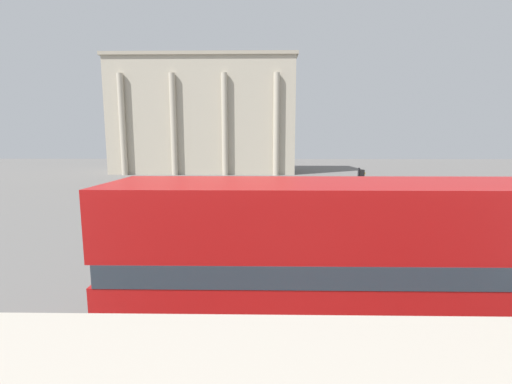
{
  "coord_description": "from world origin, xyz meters",
  "views": [
    {
      "loc": [
        -0.95,
        -2.19,
        4.93
      ],
      "look_at": [
        -1.25,
        15.81,
        2.3
      ],
      "focal_mm": 24.0,
      "sensor_mm": 36.0,
      "label": 1
    }
  ],
  "objects_px": {
    "double_decker_bus": "(352,264)",
    "traffic_light_mid": "(359,190)",
    "car_black": "(277,210)",
    "pedestrian_grey": "(236,184)",
    "pedestrian_black": "(206,213)",
    "plaza_building_left": "(205,117)",
    "traffic_light_near": "(328,215)",
    "pedestrian_red": "(273,196)"
  },
  "relations": [
    {
      "from": "pedestrian_grey",
      "to": "traffic_light_mid",
      "type": "bearing_deg",
      "value": 25.56
    },
    {
      "from": "traffic_light_mid",
      "to": "pedestrian_red",
      "type": "height_order",
      "value": "traffic_light_mid"
    },
    {
      "from": "plaza_building_left",
      "to": "pedestrian_red",
      "type": "height_order",
      "value": "plaza_building_left"
    },
    {
      "from": "pedestrian_grey",
      "to": "pedestrian_black",
      "type": "distance_m",
      "value": 12.51
    },
    {
      "from": "pedestrian_grey",
      "to": "pedestrian_red",
      "type": "relative_size",
      "value": 1.09
    },
    {
      "from": "car_black",
      "to": "double_decker_bus",
      "type": "bearing_deg",
      "value": 75.14
    },
    {
      "from": "plaza_building_left",
      "to": "car_black",
      "type": "xyz_separation_m",
      "value": [
        10.31,
        -36.28,
        -8.32
      ]
    },
    {
      "from": "double_decker_bus",
      "to": "pedestrian_grey",
      "type": "relative_size",
      "value": 5.7
    },
    {
      "from": "plaza_building_left",
      "to": "pedestrian_black",
      "type": "height_order",
      "value": "plaza_building_left"
    },
    {
      "from": "double_decker_bus",
      "to": "plaza_building_left",
      "type": "height_order",
      "value": "plaza_building_left"
    },
    {
      "from": "double_decker_bus",
      "to": "traffic_light_near",
      "type": "distance_m",
      "value": 4.23
    },
    {
      "from": "pedestrian_red",
      "to": "traffic_light_near",
      "type": "bearing_deg",
      "value": 87.9
    },
    {
      "from": "car_black",
      "to": "pedestrian_red",
      "type": "distance_m",
      "value": 4.16
    },
    {
      "from": "traffic_light_mid",
      "to": "car_black",
      "type": "distance_m",
      "value": 5.32
    },
    {
      "from": "double_decker_bus",
      "to": "traffic_light_near",
      "type": "relative_size",
      "value": 2.74
    },
    {
      "from": "traffic_light_near",
      "to": "traffic_light_mid",
      "type": "bearing_deg",
      "value": 66.68
    },
    {
      "from": "double_decker_bus",
      "to": "car_black",
      "type": "relative_size",
      "value": 2.47
    },
    {
      "from": "pedestrian_grey",
      "to": "pedestrian_black",
      "type": "height_order",
      "value": "pedestrian_grey"
    },
    {
      "from": "car_black",
      "to": "pedestrian_grey",
      "type": "xyz_separation_m",
      "value": [
        -3.42,
        10.45,
        0.36
      ]
    },
    {
      "from": "double_decker_bus",
      "to": "pedestrian_black",
      "type": "distance_m",
      "value": 13.06
    },
    {
      "from": "double_decker_bus",
      "to": "traffic_light_mid",
      "type": "relative_size",
      "value": 2.91
    },
    {
      "from": "pedestrian_black",
      "to": "pedestrian_red",
      "type": "xyz_separation_m",
      "value": [
        4.01,
        6.19,
        0.04
      ]
    },
    {
      "from": "traffic_light_near",
      "to": "car_black",
      "type": "relative_size",
      "value": 0.9
    },
    {
      "from": "plaza_building_left",
      "to": "traffic_light_near",
      "type": "relative_size",
      "value": 7.72
    },
    {
      "from": "traffic_light_near",
      "to": "car_black",
      "type": "xyz_separation_m",
      "value": [
        -1.26,
        9.75,
        -1.77
      ]
    },
    {
      "from": "double_decker_bus",
      "to": "car_black",
      "type": "height_order",
      "value": "double_decker_bus"
    },
    {
      "from": "traffic_light_mid",
      "to": "double_decker_bus",
      "type": "bearing_deg",
      "value": -106.48
    },
    {
      "from": "pedestrian_grey",
      "to": "pedestrian_black",
      "type": "xyz_separation_m",
      "value": [
        -0.75,
        -12.49,
        -0.13
      ]
    },
    {
      "from": "car_black",
      "to": "pedestrian_grey",
      "type": "distance_m",
      "value": 11.0
    },
    {
      "from": "double_decker_bus",
      "to": "pedestrian_black",
      "type": "height_order",
      "value": "double_decker_bus"
    },
    {
      "from": "pedestrian_grey",
      "to": "plaza_building_left",
      "type": "bearing_deg",
      "value": -170.18
    },
    {
      "from": "traffic_light_mid",
      "to": "pedestrian_red",
      "type": "distance_m",
      "value": 8.25
    },
    {
      "from": "plaza_building_left",
      "to": "pedestrian_grey",
      "type": "distance_m",
      "value": 27.89
    },
    {
      "from": "car_black",
      "to": "pedestrian_black",
      "type": "xyz_separation_m",
      "value": [
        -4.18,
        -2.04,
        0.23
      ]
    },
    {
      "from": "double_decker_bus",
      "to": "traffic_light_mid",
      "type": "distance_m",
      "value": 11.82
    },
    {
      "from": "plaza_building_left",
      "to": "pedestrian_red",
      "type": "bearing_deg",
      "value": -72.49
    },
    {
      "from": "plaza_building_left",
      "to": "traffic_light_near",
      "type": "bearing_deg",
      "value": -75.89
    },
    {
      "from": "plaza_building_left",
      "to": "traffic_light_near",
      "type": "distance_m",
      "value": 47.9
    },
    {
      "from": "double_decker_bus",
      "to": "pedestrian_red",
      "type": "bearing_deg",
      "value": 88.29
    },
    {
      "from": "traffic_light_near",
      "to": "double_decker_bus",
      "type": "bearing_deg",
      "value": -93.83
    },
    {
      "from": "pedestrian_grey",
      "to": "pedestrian_black",
      "type": "bearing_deg",
      "value": -8.56
    },
    {
      "from": "pedestrian_grey",
      "to": "pedestrian_red",
      "type": "xyz_separation_m",
      "value": [
        3.25,
        -6.3,
        -0.09
      ]
    }
  ]
}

